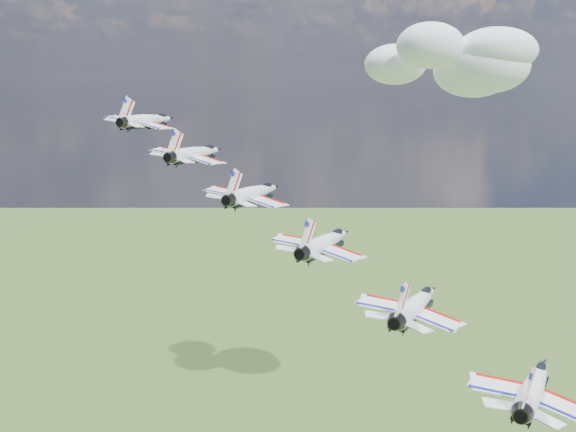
% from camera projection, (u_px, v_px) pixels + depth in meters
% --- Properties ---
extents(cloud_far, '(68.01, 53.44, 26.72)m').
position_uv_depth(cloud_far, '(444.00, 61.00, 333.54)').
color(cloud_far, white).
extents(jet_0, '(12.16, 14.98, 5.31)m').
position_uv_depth(jet_0, '(148.00, 120.00, 107.94)').
color(jet_0, white).
extents(jet_1, '(12.16, 14.98, 5.31)m').
position_uv_depth(jet_1, '(196.00, 153.00, 98.59)').
color(jet_1, white).
extents(jet_2, '(12.16, 14.98, 5.31)m').
position_uv_depth(jet_2, '(254.00, 193.00, 89.23)').
color(jet_2, silver).
extents(jet_3, '(12.16, 14.98, 5.31)m').
position_uv_depth(jet_3, '(326.00, 242.00, 79.88)').
color(jet_3, white).
extents(jet_4, '(12.16, 14.98, 5.31)m').
position_uv_depth(jet_4, '(416.00, 304.00, 70.52)').
color(jet_4, white).
extents(jet_5, '(12.16, 14.98, 5.31)m').
position_uv_depth(jet_5, '(534.00, 385.00, 61.17)').
color(jet_5, white).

